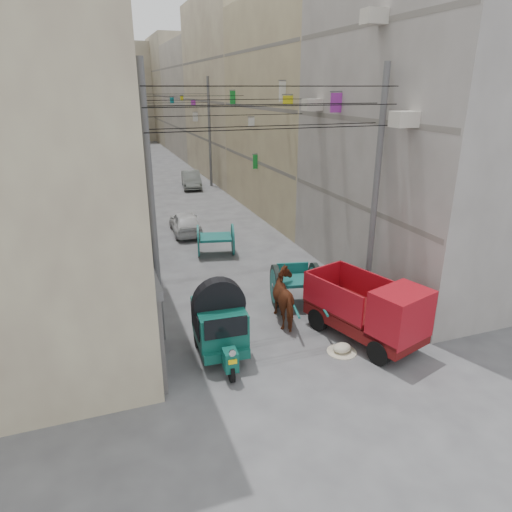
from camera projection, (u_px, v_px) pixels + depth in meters
name	position (u px, v px, depth m)	size (l,w,h in m)	color
ground	(373.00, 446.00, 9.84)	(140.00, 140.00, 0.00)	#48474A
building_row_left	(43.00, 98.00, 35.19)	(8.00, 62.00, 14.00)	#C4BA94
building_row_right	(240.00, 97.00, 40.23)	(8.00, 62.00, 14.00)	#A59F9A
end_cap_building	(120.00, 92.00, 65.83)	(22.00, 10.00, 13.00)	#AEA389
shutters_left	(133.00, 250.00, 17.24)	(0.18, 14.40, 2.88)	#4A494E
signboards	(178.00, 154.00, 27.76)	(8.22, 40.52, 5.67)	purple
ac_units	(358.00, 82.00, 15.16)	(0.70, 6.55, 3.35)	beige
utility_poles	(194.00, 155.00, 23.45)	(7.40, 22.20, 8.00)	#5A5A5D
overhead_cables	(204.00, 99.00, 20.19)	(7.40, 22.52, 1.12)	black
auto_rickshaw	(220.00, 322.00, 12.83)	(1.56, 2.60, 1.81)	black
tonga_cart	(295.00, 284.00, 15.96)	(1.94, 3.55, 1.52)	black
mini_truck	(375.00, 315.00, 13.40)	(2.63, 3.96, 2.05)	black
second_cart	(216.00, 239.00, 20.75)	(1.92, 1.77, 1.45)	#155D58
feed_sack	(342.00, 348.00, 13.29)	(0.54, 0.43, 0.27)	beige
horse	(288.00, 298.00, 14.83)	(0.89, 1.96, 1.66)	maroon
distant_car_white	(185.00, 222.00, 23.94)	(1.40, 3.49, 1.19)	silver
distant_car_grey	(191.00, 179.00, 34.86)	(1.32, 3.78, 1.25)	#555A57
distant_car_green	(141.00, 162.00, 43.64)	(1.49, 3.66, 1.06)	#1A4C40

